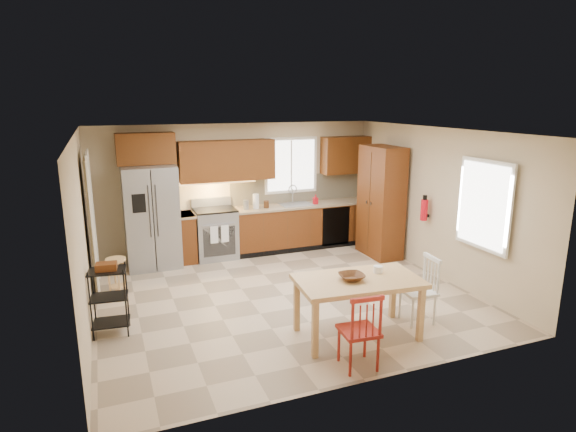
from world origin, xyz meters
The scene contains 33 objects.
floor centered at (0.00, 0.00, 0.00)m, with size 5.50×5.50×0.00m, color tan.
ceiling centered at (0.00, 0.00, 2.50)m, with size 5.50×5.00×0.02m, color silver.
wall_back centered at (0.00, 2.50, 1.25)m, with size 5.50×0.02×2.50m, color #CCB793.
wall_front centered at (0.00, -2.50, 1.25)m, with size 5.50×0.02×2.50m, color #CCB793.
wall_left centered at (-2.75, 0.00, 1.25)m, with size 0.02×5.00×2.50m, color #CCB793.
wall_right centered at (2.75, 0.00, 1.25)m, with size 0.02×5.00×2.50m, color #CCB793.
refrigerator centered at (-1.70, 2.12, 0.91)m, with size 0.92×0.75×1.82m, color gray.
range_stove centered at (-0.55, 2.19, 0.46)m, with size 0.76×0.63×0.92m, color gray.
base_cabinet_narrow centered at (-1.10, 2.20, 0.45)m, with size 0.30×0.60×0.90m, color #5E2B11.
base_cabinet_run centered at (1.29, 2.20, 0.45)m, with size 2.92×0.60×0.90m, color #5E2B11.
dishwasher centered at (1.85, 1.91, 0.45)m, with size 0.60×0.02×0.78m, color black.
backsplash centered at (1.29, 2.48, 1.18)m, with size 2.92×0.03×0.55m, color beige.
upper_over_fridge centered at (-1.70, 2.33, 2.10)m, with size 1.00×0.35×0.55m, color #622F10.
upper_left_block centered at (-0.25, 2.33, 1.83)m, with size 1.80×0.35×0.75m, color #622F10.
upper_right_block centered at (2.25, 2.33, 1.83)m, with size 1.00×0.35×0.75m, color #622F10.
window_back centered at (1.10, 2.48, 1.65)m, with size 1.12×0.04×1.12m, color white.
sink centered at (1.10, 2.20, 0.86)m, with size 0.62×0.46×0.16m, color gray.
undercab_glow centered at (-0.55, 2.30, 1.43)m, with size 1.60×0.30×0.01m, color #FFBF66.
soap_bottle centered at (1.48, 2.10, 1.00)m, with size 0.09×0.09×0.19m, color red.
paper_towel centered at (0.25, 2.15, 1.04)m, with size 0.12×0.12×0.28m, color white.
canister_steel centered at (0.05, 2.15, 0.99)m, with size 0.11×0.11×0.18m, color gray.
canister_wood centered at (0.45, 2.12, 0.97)m, with size 0.10×0.10×0.14m, color #542F16.
pantry centered at (2.43, 1.20, 1.05)m, with size 0.50×0.95×2.10m, color #5E2B11.
fire_extinguisher centered at (2.63, 0.15, 1.10)m, with size 0.12×0.12×0.36m, color red.
window_right centered at (2.68, -1.15, 1.45)m, with size 0.04×1.02×1.32m, color white.
doorway centered at (-2.67, 1.30, 1.05)m, with size 0.04×0.95×2.10m, color #8C7A59.
dining_table centered at (0.42, -1.54, 0.38)m, with size 1.55×0.87×0.75m, color tan, non-canonical shape.
chair_red centered at (0.07, -2.19, 0.45)m, with size 0.43×0.43×0.91m, color maroon, non-canonical shape.
chair_white centered at (1.37, -1.49, 0.45)m, with size 0.43×0.43×0.91m, color white, non-canonical shape.
table_bowl centered at (0.32, -1.54, 0.76)m, with size 0.31×0.31×0.08m, color #542F16.
table_jar centered at (0.75, -1.44, 0.79)m, with size 0.11×0.11×0.13m, color white.
bar_stool centered at (-2.37, 0.86, 0.31)m, with size 0.30×0.30×0.62m, color tan, non-canonical shape.
utility_cart centered at (-2.50, -0.34, 0.45)m, with size 0.45×0.35×0.90m, color black, non-canonical shape.
Camera 1 is at (-2.44, -6.46, 2.95)m, focal length 30.00 mm.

